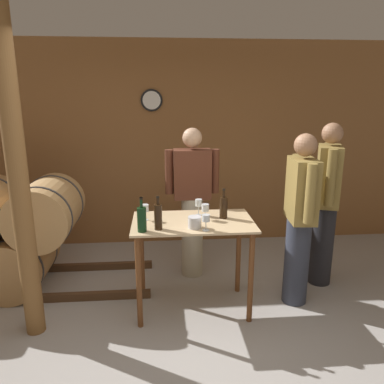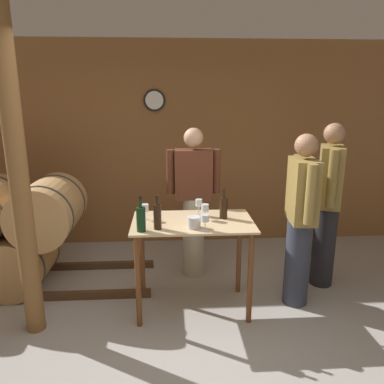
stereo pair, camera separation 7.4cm
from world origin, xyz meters
name	(u,v)px [view 1 (the left image)]	position (x,y,z in m)	size (l,w,h in m)	color
ground_plane	(196,366)	(0.00, 0.00, 0.00)	(14.00, 14.00, 0.00)	#9E9993
back_wall	(178,146)	(0.00, 2.58, 1.35)	(8.40, 0.08, 2.70)	brown
tasting_table	(193,239)	(0.05, 0.82, 0.72)	(1.11, 0.66, 0.89)	#D1B284
wooden_post	(19,182)	(-1.36, 0.57, 1.35)	(0.16, 0.16, 2.70)	brown
wine_bottle_far_left	(142,219)	(-0.41, 0.59, 1.01)	(0.08, 0.08, 0.30)	black
wine_bottle_left	(158,216)	(-0.27, 0.63, 1.01)	(0.07, 0.07, 0.30)	black
wine_bottle_center	(224,207)	(0.34, 0.89, 1.00)	(0.07, 0.07, 0.29)	black
wine_glass_near_left	(145,209)	(-0.39, 0.89, 1.00)	(0.07, 0.07, 0.15)	silver
wine_glass_near_center	(199,203)	(0.12, 0.99, 1.01)	(0.07, 0.07, 0.16)	silver
wine_glass_near_right	(206,219)	(0.14, 0.57, 1.00)	(0.07, 0.07, 0.14)	silver
wine_glass_far_side	(205,208)	(0.16, 0.86, 1.00)	(0.07, 0.07, 0.15)	silver
ice_bucket	(195,222)	(0.05, 0.64, 0.94)	(0.12, 0.12, 0.10)	silver
person_host	(300,217)	(1.07, 0.86, 0.89)	(0.25, 0.59, 1.68)	#333847
person_visitor_with_scarf	(192,200)	(0.10, 1.54, 0.89)	(0.59, 0.24, 1.68)	#B7AD93
person_visitor_bearded	(326,202)	(1.49, 1.22, 0.93)	(0.34, 0.56, 1.75)	#232328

